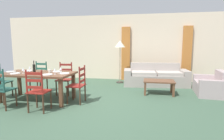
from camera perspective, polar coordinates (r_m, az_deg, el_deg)
ground_plane at (r=4.85m, az=-7.61°, el=-10.05°), size 9.60×9.60×0.02m
wall_far at (r=7.81m, az=-0.04°, el=7.04°), size 9.60×0.16×2.70m
curtain_panel_left at (r=7.58m, az=4.34°, el=5.10°), size 0.35×0.08×2.20m
curtain_panel_right at (r=7.68m, az=22.47°, el=4.55°), size 0.35×0.08×2.20m
dining_table at (r=5.17m, az=-22.46°, el=-1.77°), size 1.90×0.96×0.75m
dining_chair_near_left at (r=4.90m, az=-31.40°, el=-5.07°), size 0.43×0.41×0.96m
dining_chair_near_right at (r=4.34m, az=-22.30°, el=-6.04°), size 0.43×0.41×0.96m
dining_chair_far_left at (r=6.08m, az=-21.84°, el=-2.11°), size 0.44×0.42×0.96m
dining_chair_far_right at (r=5.62m, az=-14.63°, el=-2.58°), size 0.45×0.43×0.96m
dining_chair_head_west at (r=5.95m, az=-31.79°, el=-2.97°), size 0.43×0.45×0.96m
dining_chair_head_east at (r=4.71m, az=-10.62°, el=-4.51°), size 0.41×0.43×0.96m
dinner_plate_near_left at (r=5.22m, az=-28.15°, el=-0.96°), size 0.24×0.24×0.02m
fork_near_left at (r=5.32m, az=-29.41°, el=-0.96°), size 0.02×0.17×0.01m
dinner_plate_near_right at (r=4.71m, az=-19.61°, el=-1.36°), size 0.24×0.24×0.02m
fork_near_right at (r=4.79m, az=-21.15°, el=-1.36°), size 0.02×0.17×0.01m
dinner_plate_far_left at (r=5.61m, az=-24.96°, el=-0.19°), size 0.24×0.24×0.02m
fork_far_left at (r=5.70m, az=-26.18°, el=-0.20°), size 0.03×0.17×0.01m
dinner_plate_far_right at (r=5.14m, az=-16.79°, el=-0.47°), size 0.24×0.24×0.02m
fork_far_right at (r=5.21m, az=-18.25°, el=-0.49°), size 0.02×0.17×0.01m
dinner_plate_head_west at (r=5.62m, az=-29.17°, el=-0.45°), size 0.24×0.24×0.02m
fork_head_west at (r=5.72m, az=-30.32°, el=-0.46°), size 0.03×0.17×0.01m
dinner_plate_head_east at (r=4.77m, az=-14.67°, el=-1.03°), size 0.24×0.24×0.02m
fork_head_east at (r=4.84m, az=-16.27°, el=-1.04°), size 0.02×0.17×0.01m
wine_bottle at (r=5.21m, az=-23.30°, el=0.53°), size 0.07×0.07×0.32m
wine_glass_near_left at (r=5.19m, az=-26.17°, el=0.26°), size 0.06×0.06×0.16m
wine_glass_near_right at (r=4.73m, az=-17.54°, el=0.03°), size 0.06×0.06×0.16m
wine_glass_far_left at (r=5.42m, az=-24.47°, el=0.66°), size 0.06×0.06×0.16m
wine_glass_far_right at (r=4.97m, az=-15.85°, el=0.47°), size 0.06×0.06×0.16m
coffee_cup_primary at (r=5.01m, az=-19.00°, el=-0.36°), size 0.07×0.07×0.09m
couch at (r=6.84m, az=13.47°, el=-2.25°), size 2.35×1.03×0.80m
coffee_table at (r=5.64m, az=14.52°, el=-3.82°), size 0.90×0.56×0.42m
armchair_upholstered at (r=6.20m, az=29.06°, el=-4.52°), size 0.89×1.22×0.72m
standing_lamp at (r=6.98m, az=2.55°, el=7.41°), size 0.40×0.40×1.64m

